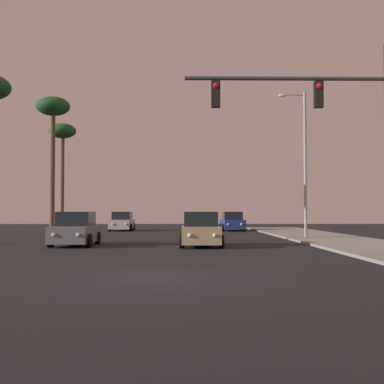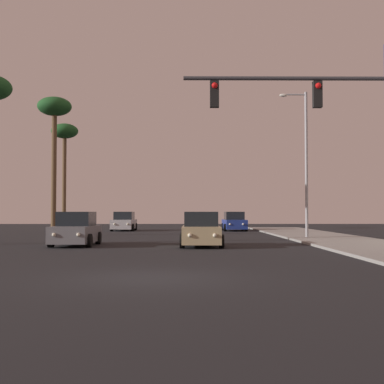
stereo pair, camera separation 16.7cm
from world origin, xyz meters
TOP-DOWN VIEW (x-y plane):
  - ground_plane at (0.00, 0.00)m, footprint 120.00×120.00m
  - sidewalk_right at (9.50, 10.00)m, footprint 5.00×60.00m
  - car_grey at (-4.62, 12.91)m, footprint 2.04×4.33m
  - car_blue at (5.04, 33.42)m, footprint 2.04×4.34m
  - car_silver at (-4.71, 33.73)m, footprint 2.04×4.34m
  - car_tan at (1.58, 12.31)m, footprint 2.04×4.32m
  - traffic_light_mast at (5.78, 4.32)m, footprint 7.11×0.36m
  - street_lamp at (8.15, 19.23)m, footprint 1.74×0.24m
  - palm_tree_mid at (-8.52, 24.00)m, footprint 2.40×2.40m
  - palm_tree_far at (-10.10, 34.00)m, footprint 2.40×2.40m

SIDE VIEW (x-z plane):
  - ground_plane at x=0.00m, z-range 0.00..0.00m
  - sidewalk_right at x=9.50m, z-range 0.00..0.12m
  - car_grey at x=-4.62m, z-range -0.08..1.60m
  - car_blue at x=5.04m, z-range -0.08..1.60m
  - car_silver at x=-4.71m, z-range -0.08..1.60m
  - car_tan at x=1.58m, z-range -0.08..1.60m
  - traffic_light_mast at x=5.78m, z-range 1.47..7.97m
  - street_lamp at x=8.15m, z-range 0.62..9.62m
  - palm_tree_far at x=-10.10m, z-range 3.54..13.10m
  - palm_tree_mid at x=-8.52m, z-range 3.62..13.43m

